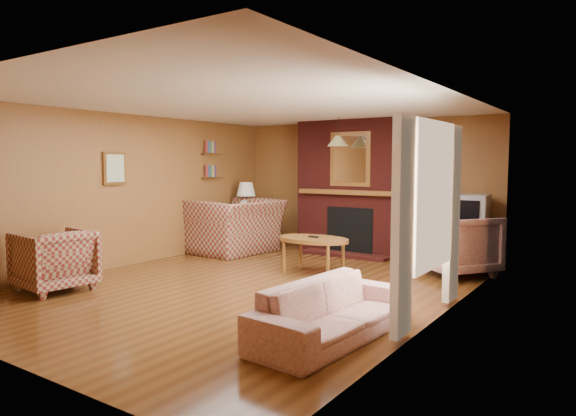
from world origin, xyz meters
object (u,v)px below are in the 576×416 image
Objects in this scene: coffee_table at (314,241)px; side_table at (246,230)px; table_lamp at (246,196)px; fireplace at (356,188)px; plaid_loveseat at (236,226)px; floral_sofa at (333,311)px; tv_stand at (468,247)px; floral_armchair at (457,244)px; crt_tv at (469,211)px; plaid_armchair at (54,260)px.

coffee_table is 2.77m from side_table.
side_table is 0.66m from table_lamp.
fireplace is 1.61× the size of plaid_loveseat.
tv_stand reaches higher than floral_sofa.
plaid_loveseat is at bearing 159.93° from coffee_table.
floral_sofa is 2.83× the size of tv_stand.
floral_armchair is at bearing -3.73° from side_table.
tv_stand is 1.11× the size of crt_tv.
coffee_table is 2.51m from crt_tv.
floral_armchair is at bearing 32.71° from coffee_table.
plaid_armchair is 6.00m from crt_tv.
crt_tv is (3.90, 0.96, 0.41)m from plaid_loveseat.
crt_tv is (4.00, 4.45, 0.50)m from plaid_armchair.
crt_tv reaches higher than side_table.
table_lamp is (-0.15, 4.10, 0.60)m from plaid_armchair.
floral_sofa is (3.75, -3.08, -0.22)m from plaid_loveseat.
fireplace is at bearing 14.29° from side_table.
floral_sofa is 1.84× the size of floral_armchair.
plaid_armchair is at bearing -129.57° from coffee_table.
floral_armchair reaches higher than plaid_armchair.
crt_tv is (1.76, 1.74, 0.41)m from coffee_table.
floral_sofa is 3.43m from floral_armchair.
floral_sofa is at bearing -92.13° from crt_tv.
crt_tv is at bearing 44.64° from coffee_table.
coffee_table is (2.14, -0.78, 0.00)m from plaid_loveseat.
fireplace is at bearing 170.85° from tv_stand.
floral_sofa is (3.85, 0.41, -0.12)m from plaid_armchair.
side_table is at bearing -175.26° from crt_tv.
plaid_loveseat is 0.82× the size of floral_sofa.
fireplace reaches higher than plaid_loveseat.
floral_sofa is at bearing -42.73° from table_lamp.
floral_armchair is (3.99, 3.83, 0.06)m from plaid_armchair.
side_table is 4.16m from tv_stand.
fireplace is 2.07m from coffee_table.
floral_sofa is at bearing 123.90° from floral_armchair.
plaid_loveseat reaches higher than side_table.
floral_sofa is (1.90, -4.23, -0.92)m from fireplace.
tv_stand is at bearing -54.53° from floral_armchair.
coffee_table is 1.80× the size of table_lamp.
table_lamp is at bearing -179.18° from tv_stand.
fireplace reaches higher than crt_tv.
plaid_loveseat is 1.34× the size of coffee_table.
side_table is at bearing -172.40° from plaid_armchair.
floral_sofa is at bearing -96.13° from tv_stand.
fireplace is 2.80× the size of plaid_armchair.
table_lamp reaches higher than floral_sofa.
floral_sofa is 1.64× the size of coffee_table.
floral_armchair is (3.89, 0.35, -0.03)m from plaid_loveseat.
plaid_loveseat is 4.04m from crt_tv.
plaid_loveseat is at bearing 41.36° from floral_armchair.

